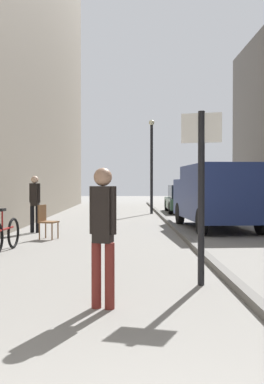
{
  "coord_description": "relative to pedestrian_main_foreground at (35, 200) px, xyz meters",
  "views": [
    {
      "loc": [
        -0.0,
        -1.57,
        1.52
      ],
      "look_at": [
        0.17,
        14.07,
        1.22
      ],
      "focal_mm": 40.37,
      "sensor_mm": 36.0,
      "label": 1
    }
  ],
  "objects": [
    {
      "name": "bicycle_leaning",
      "position": [
        0.16,
        -3.8,
        -0.64
      ],
      "size": [
        0.19,
        1.77,
        0.98
      ],
      "rotation": [
        0.0,
        0.0,
        -0.08
      ],
      "color": "black",
      "rests_on": "ground_plane"
    },
    {
      "name": "delivery_van",
      "position": [
        5.88,
        1.09,
        0.14
      ],
      "size": [
        2.32,
        5.25,
        2.14
      ],
      "rotation": [
        0.0,
        0.0,
        0.06
      ],
      "color": "navy",
      "rests_on": "ground_plane"
    },
    {
      "name": "kerb_strip",
      "position": [
        4.46,
        0.15,
        -0.96
      ],
      "size": [
        0.16,
        40.0,
        0.12
      ],
      "primitive_type": "cube",
      "color": "#615F5B",
      "rests_on": "ground_plane"
    },
    {
      "name": "ground_plane",
      "position": [
        2.88,
        0.15,
        -1.02
      ],
      "size": [
        80.0,
        80.0,
        0.0
      ],
      "primitive_type": "plane",
      "color": "gray"
    },
    {
      "name": "street_sign_post",
      "position": [
        3.98,
        -7.0,
        0.53
      ],
      "size": [
        0.59,
        0.18,
        2.6
      ],
      "rotation": [
        0.0,
        0.0,
        2.89
      ],
      "color": "black",
      "rests_on": "ground_plane"
    },
    {
      "name": "pedestrian_mid_block",
      "position": [
        2.58,
        -8.19,
        -0.03
      ],
      "size": [
        0.33,
        0.24,
        1.71
      ],
      "rotation": [
        0.0,
        0.0,
        -0.28
      ],
      "color": "maroon",
      "rests_on": "ground_plane"
    },
    {
      "name": "parked_car",
      "position": [
        5.89,
        9.5,
        -0.31
      ],
      "size": [
        1.91,
        4.23,
        1.45
      ],
      "rotation": [
        0.0,
        0.0,
        -0.02
      ],
      "color": "#335138",
      "rests_on": "ground_plane"
    },
    {
      "name": "lamp_post",
      "position": [
        4.11,
        8.44,
        1.7
      ],
      "size": [
        0.28,
        0.28,
        4.76
      ],
      "color": "black",
      "rests_on": "ground_plane"
    },
    {
      "name": "cafe_chair_near_window",
      "position": [
        0.64,
        -1.57,
        -0.47
      ],
      "size": [
        0.54,
        0.54,
        0.94
      ],
      "rotation": [
        0.0,
        0.0,
        4.44
      ],
      "color": "brown",
      "rests_on": "ground_plane"
    },
    {
      "name": "pedestrian_main_foreground",
      "position": [
        0.0,
        0.0,
        0.0
      ],
      "size": [
        0.35,
        0.23,
        1.76
      ],
      "rotation": [
        0.0,
        0.0,
        -0.14
      ],
      "color": "black",
      "rests_on": "ground_plane"
    }
  ]
}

